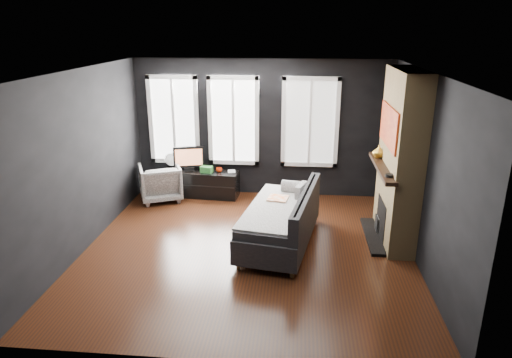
# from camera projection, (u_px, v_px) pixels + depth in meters

# --- Properties ---
(floor) EXTENTS (5.00, 5.00, 0.00)m
(floor) POSITION_uv_depth(u_px,v_px,m) (248.00, 249.00, 7.07)
(floor) COLOR black
(floor) RESTS_ON ground
(ceiling) EXTENTS (5.00, 5.00, 0.00)m
(ceiling) POSITION_uv_depth(u_px,v_px,m) (247.00, 71.00, 6.20)
(ceiling) COLOR white
(ceiling) RESTS_ON ground
(wall_back) EXTENTS (5.00, 0.02, 2.70)m
(wall_back) POSITION_uv_depth(u_px,v_px,m) (261.00, 129.00, 9.00)
(wall_back) COLOR black
(wall_back) RESTS_ON ground
(wall_left) EXTENTS (0.02, 5.00, 2.70)m
(wall_left) POSITION_uv_depth(u_px,v_px,m) (82.00, 161.00, 6.86)
(wall_left) COLOR black
(wall_left) RESTS_ON ground
(wall_right) EXTENTS (0.02, 5.00, 2.70)m
(wall_right) POSITION_uv_depth(u_px,v_px,m) (423.00, 171.00, 6.42)
(wall_right) COLOR black
(wall_right) RESTS_ON ground
(windows) EXTENTS (4.00, 0.16, 1.76)m
(windows) POSITION_uv_depth(u_px,v_px,m) (238.00, 76.00, 8.67)
(windows) COLOR white
(windows) RESTS_ON wall_back
(fireplace) EXTENTS (0.70, 1.62, 2.70)m
(fireplace) POSITION_uv_depth(u_px,v_px,m) (400.00, 159.00, 7.00)
(fireplace) COLOR #93724C
(fireplace) RESTS_ON floor
(sofa) EXTENTS (1.40, 2.25, 0.90)m
(sofa) POSITION_uv_depth(u_px,v_px,m) (280.00, 217.00, 7.11)
(sofa) COLOR black
(sofa) RESTS_ON floor
(stripe_pillow) EXTENTS (0.21, 0.38, 0.37)m
(stripe_pillow) POSITION_uv_depth(u_px,v_px,m) (301.00, 195.00, 7.48)
(stripe_pillow) COLOR gray
(stripe_pillow) RESTS_ON sofa
(armchair) EXTENTS (0.99, 0.96, 0.79)m
(armchair) POSITION_uv_depth(u_px,v_px,m) (160.00, 180.00, 8.96)
(armchair) COLOR silver
(armchair) RESTS_ON floor
(media_console) EXTENTS (1.54, 0.58, 0.52)m
(media_console) POSITION_uv_depth(u_px,v_px,m) (201.00, 183.00, 9.21)
(media_console) COLOR black
(media_console) RESTS_ON floor
(monitor) EXTENTS (0.63, 0.28, 0.55)m
(monitor) POSITION_uv_depth(u_px,v_px,m) (189.00, 157.00, 9.09)
(monitor) COLOR black
(monitor) RESTS_ON media_console
(desk_fan) EXTENTS (0.28, 0.28, 0.36)m
(desk_fan) POSITION_uv_depth(u_px,v_px,m) (171.00, 161.00, 9.13)
(desk_fan) COLOR gray
(desk_fan) RESTS_ON media_console
(mug) EXTENTS (0.14, 0.13, 0.12)m
(mug) POSITION_uv_depth(u_px,v_px,m) (219.00, 169.00, 9.04)
(mug) COLOR red
(mug) RESTS_ON media_console
(book) EXTENTS (0.15, 0.04, 0.20)m
(book) POSITION_uv_depth(u_px,v_px,m) (228.00, 167.00, 9.03)
(book) COLOR #BDB195
(book) RESTS_ON media_console
(storage_box) EXTENTS (0.25, 0.19, 0.12)m
(storage_box) POSITION_uv_depth(u_px,v_px,m) (207.00, 169.00, 9.02)
(storage_box) COLOR #266829
(storage_box) RESTS_ON media_console
(mantel_vase) EXTENTS (0.25, 0.26, 0.20)m
(mantel_vase) POSITION_uv_depth(u_px,v_px,m) (379.00, 152.00, 7.45)
(mantel_vase) COLOR #EA993E
(mantel_vase) RESTS_ON fireplace
(mantel_clock) EXTENTS (0.15, 0.15, 0.04)m
(mantel_clock) POSITION_uv_depth(u_px,v_px,m) (390.00, 176.00, 6.54)
(mantel_clock) COLOR black
(mantel_clock) RESTS_ON fireplace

